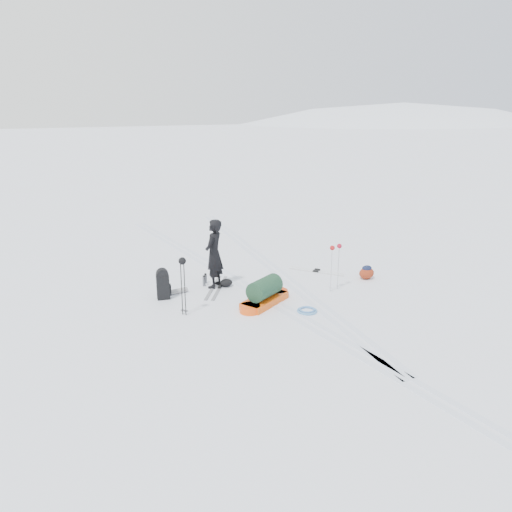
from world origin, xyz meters
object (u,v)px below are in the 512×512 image
Objects in this scene: skier at (214,254)px; ski_poles_black at (182,268)px; pulk_sled at (265,294)px; expedition_rucksack at (165,284)px.

skier is 1.91m from ski_poles_black.
skier is 1.05× the size of pulk_sled.
skier is 1.32× the size of ski_poles_black.
expedition_rucksack is 1.40m from ski_poles_black.
pulk_sled is at bearing -10.59° from ski_poles_black.
skier reaches higher than pulk_sled.
expedition_rucksack is at bearing -35.64° from skier.
skier is 2.12× the size of expedition_rucksack.
pulk_sled is 1.27× the size of ski_poles_black.
expedition_rucksack is (-1.99, 1.46, 0.11)m from pulk_sled.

